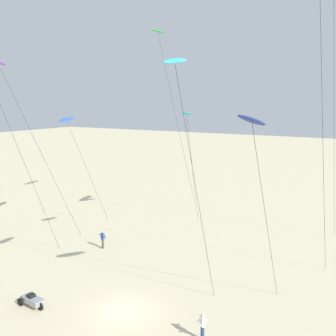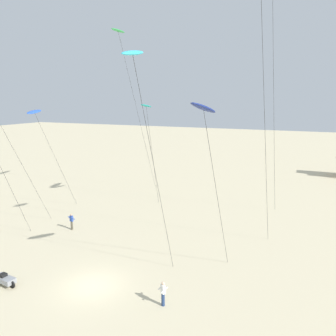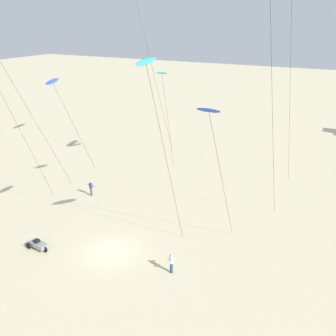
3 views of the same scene
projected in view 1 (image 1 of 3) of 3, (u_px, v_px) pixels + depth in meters
ground_plane at (124, 313)px, 24.64m from camera, size 260.00×260.00×0.00m
kite_teal at (187, 115)px, 39.12m from camera, size 0.71×3.86×12.49m
kite_navy at (252, 123)px, 20.01m from camera, size 1.38×7.28×12.91m
kite_blue at (67, 121)px, 37.31m from camera, size 1.17×6.76×11.99m
kite_green at (158, 33)px, 40.53m from camera, size 1.18×10.07×20.95m
kite_cyan at (176, 66)px, 19.95m from camera, size 0.88×6.19×15.86m
kite_purple at (0, 68)px, 29.74m from camera, size 1.08×8.87×16.76m
kite_flyer_nearest at (103, 239)px, 35.24m from camera, size 0.60×0.58×1.67m
kite_flyer_middle at (203, 326)px, 21.69m from camera, size 0.73×0.72×1.67m
beach_buggy at (32, 300)px, 25.39m from camera, size 2.10×1.08×0.82m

